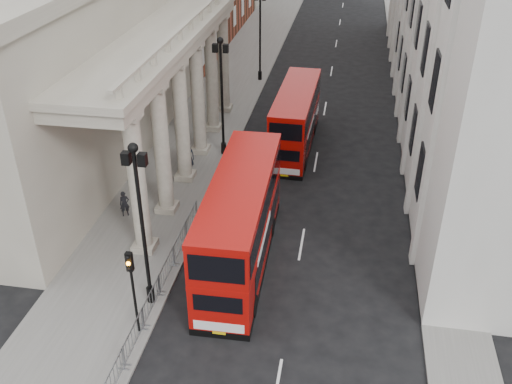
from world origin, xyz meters
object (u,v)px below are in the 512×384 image
bus_far (296,118)px  pedestrian_b (162,147)px  lamp_post_south (141,216)px  lamp_post_north (260,29)px  bus_near (241,221)px  pedestrian_a (125,204)px  lamp_post_mid (222,89)px  pedestrian_c (188,154)px  traffic_light (132,278)px

bus_far → pedestrian_b: size_ratio=6.35×
lamp_post_south → lamp_post_north: same height
bus_near → pedestrian_a: bearing=156.5°
bus_far → pedestrian_b: bus_far is taller
lamp_post_mid → lamp_post_north: size_ratio=1.00×
lamp_post_mid → lamp_post_south: bearing=-90.0°
bus_near → bus_far: (1.26, 14.23, -0.28)m
lamp_post_mid → pedestrian_c: 4.91m
pedestrian_a → lamp_post_south: bearing=-90.6°
traffic_light → pedestrian_b: 17.30m
traffic_light → pedestrian_b: traffic_light is taller
pedestrian_a → pedestrian_b: bearing=61.2°
lamp_post_north → pedestrian_c: bearing=-96.1°
bus_near → bus_far: 14.29m
traffic_light → bus_far: size_ratio=0.42×
bus_near → traffic_light: bearing=-121.8°
bus_far → bus_near: bearing=-93.5°
traffic_light → pedestrian_b: (-4.18, 16.64, -2.18)m
lamp_post_north → traffic_light: 34.07m
lamp_post_mid → lamp_post_north: same height
lamp_post_south → bus_far: size_ratio=0.82×
pedestrian_a → pedestrian_c: size_ratio=0.86×
pedestrian_b → pedestrian_a: bearing=63.7°
bus_near → pedestrian_b: 13.30m
pedestrian_a → bus_far: bearing=21.7°
pedestrian_b → pedestrian_c: pedestrian_c is taller
bus_near → pedestrian_a: bus_near is taller
pedestrian_b → pedestrian_c: (2.13, -0.91, 0.11)m
bus_far → pedestrian_b: (-8.95, -3.50, -1.36)m
lamp_post_mid → traffic_light: (0.10, -18.02, -1.80)m
lamp_post_south → lamp_post_north: (0.00, 32.00, 0.00)m
lamp_post_mid → bus_near: bearing=-73.4°
traffic_light → pedestrian_c: 16.00m
pedestrian_b → lamp_post_south: bearing=78.2°
lamp_post_north → lamp_post_south: bearing=-90.0°
lamp_post_mid → traffic_light: bearing=-89.7°
bus_near → pedestrian_c: bearing=118.5°
lamp_post_north → pedestrian_b: lamp_post_north is taller
pedestrian_a → lamp_post_north: bearing=51.1°
bus_far → traffic_light: bearing=-101.8°
bus_far → pedestrian_b: bearing=-157.1°
lamp_post_north → pedestrian_b: 18.29m
traffic_light → lamp_post_north: bearing=90.2°
lamp_post_mid → pedestrian_b: (-4.08, -1.38, -3.99)m
bus_near → pedestrian_c: 11.39m
lamp_post_south → pedestrian_b: size_ratio=5.18×
lamp_post_mid → bus_near: lamp_post_mid is taller
traffic_light → bus_far: 20.72m
traffic_light → pedestrian_b: size_ratio=2.68×
pedestrian_b → bus_far: bearing=174.0°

